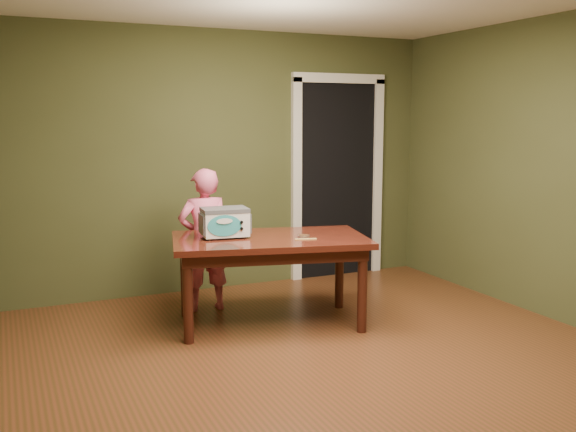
{
  "coord_description": "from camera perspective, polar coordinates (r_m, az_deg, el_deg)",
  "views": [
    {
      "loc": [
        -2.06,
        -3.67,
        1.74
      ],
      "look_at": [
        0.04,
        1.0,
        0.95
      ],
      "focal_mm": 40.0,
      "sensor_mm": 36.0,
      "label": 1
    }
  ],
  "objects": [
    {
      "name": "child",
      "position": [
        5.82,
        -7.45,
        -2.13
      ],
      "size": [
        0.48,
        0.33,
        1.29
      ],
      "primitive_type": "imported",
      "rotation": [
        0.0,
        0.0,
        3.1
      ],
      "color": "#EB6188",
      "rests_on": "floor"
    },
    {
      "name": "baking_pan",
      "position": [
        5.33,
        1.4,
        -1.8
      ],
      "size": [
        0.1,
        0.1,
        0.02
      ],
      "color": "silver",
      "rests_on": "dining_table"
    },
    {
      "name": "toy_oven",
      "position": [
        5.35,
        -5.65,
        -0.48
      ],
      "size": [
        0.43,
        0.31,
        0.25
      ],
      "rotation": [
        0.0,
        0.0,
        -0.11
      ],
      "color": "#4C4F54",
      "rests_on": "dining_table"
    },
    {
      "name": "dining_table",
      "position": [
        5.37,
        -1.61,
        -2.93
      ],
      "size": [
        1.77,
        1.25,
        0.75
      ],
      "rotation": [
        0.0,
        0.0,
        -0.23
      ],
      "color": "#39140C",
      "rests_on": "floor"
    },
    {
      "name": "room_shell",
      "position": [
        4.21,
        5.16,
        8.28
      ],
      "size": [
        4.52,
        5.02,
        2.61
      ],
      "color": "#414726",
      "rests_on": "ground"
    },
    {
      "name": "doorway",
      "position": [
        7.3,
        3.29,
        3.39
      ],
      "size": [
        1.1,
        0.66,
        2.25
      ],
      "color": "black",
      "rests_on": "ground"
    },
    {
      "name": "floor",
      "position": [
        4.55,
        4.86,
        -13.73
      ],
      "size": [
        5.0,
        5.0,
        0.0
      ],
      "primitive_type": "plane",
      "color": "brown",
      "rests_on": "ground"
    },
    {
      "name": "spatula",
      "position": [
        5.25,
        1.59,
        -2.06
      ],
      "size": [
        0.18,
        0.07,
        0.01
      ],
      "primitive_type": "cube",
      "rotation": [
        0.0,
        0.0,
        -0.25
      ],
      "color": "#D6B55D",
      "rests_on": "dining_table"
    }
  ]
}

